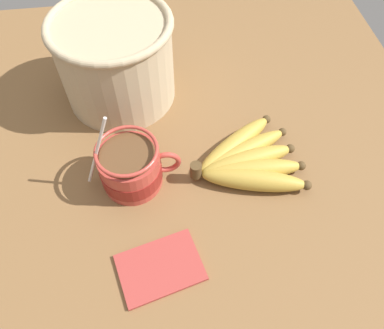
{
  "coord_description": "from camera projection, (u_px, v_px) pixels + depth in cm",
  "views": [
    {
      "loc": [
        3.38,
        -34.68,
        58.48
      ],
      "look_at": [
        8.09,
        0.44,
        7.35
      ],
      "focal_mm": 35.0,
      "sensor_mm": 36.0,
      "label": 1
    }
  ],
  "objects": [
    {
      "name": "banana_bunch",
      "position": [
        247.0,
        161.0,
        0.65
      ],
      "size": [
        20.1,
        18.47,
        4.21
      ],
      "color": "#4C381E",
      "rests_on": "table"
    },
    {
      "name": "coffee_mug",
      "position": [
        131.0,
        168.0,
        0.62
      ],
      "size": [
        15.95,
        10.35,
        16.59
      ],
      "color": "#B23D33",
      "rests_on": "table"
    },
    {
      "name": "table",
      "position": [
        147.0,
        190.0,
        0.66
      ],
      "size": [
        112.56,
        112.56,
        3.41
      ],
      "color": "brown",
      "rests_on": "ground"
    },
    {
      "name": "woven_basket",
      "position": [
        116.0,
        59.0,
        0.7
      ],
      "size": [
        22.49,
        22.49,
        17.1
      ],
      "color": "tan",
      "rests_on": "table"
    },
    {
      "name": "napkin",
      "position": [
        160.0,
        267.0,
        0.56
      ],
      "size": [
        13.92,
        11.24,
        0.6
      ],
      "color": "#A33833",
      "rests_on": "table"
    }
  ]
}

